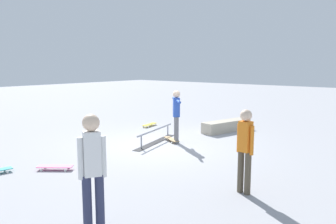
{
  "coord_description": "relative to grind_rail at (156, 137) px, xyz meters",
  "views": [
    {
      "loc": [
        7.38,
        6.44,
        2.4
      ],
      "look_at": [
        -0.17,
        0.2,
        1.0
      ],
      "focal_mm": 35.64,
      "sensor_mm": 36.0,
      "label": 1
    }
  ],
  "objects": [
    {
      "name": "ground_plane",
      "position": [
        0.17,
        0.3,
        -0.18
      ],
      "size": [
        60.0,
        60.0,
        0.0
      ],
      "primitive_type": "plane",
      "color": "#9E9EA3"
    },
    {
      "name": "grind_rail",
      "position": [
        0.0,
        0.0,
        0.0
      ],
      "size": [
        2.37,
        0.83,
        0.42
      ],
      "rotation": [
        0.0,
        0.0,
        0.25
      ],
      "color": "black",
      "rests_on": "ground_plane"
    },
    {
      "name": "skate_ledge",
      "position": [
        -2.94,
        0.82,
        0.01
      ],
      "size": [
        2.1,
        0.98,
        0.39
      ],
      "primitive_type": "cube",
      "rotation": [
        0.0,
        0.0,
        -0.23
      ],
      "color": "#B2A893",
      "rests_on": "ground_plane"
    },
    {
      "name": "skater_main",
      "position": [
        -0.34,
        0.55,
        0.76
      ],
      "size": [
        0.95,
        1.0,
        1.62
      ],
      "rotation": [
        0.0,
        0.0,
        3.96
      ],
      "color": "slate",
      "rests_on": "ground_plane"
    },
    {
      "name": "skateboard_main",
      "position": [
        -0.41,
        0.31,
        -0.11
      ],
      "size": [
        0.53,
        0.81,
        0.09
      ],
      "rotation": [
        0.0,
        0.0,
        4.25
      ],
      "color": "tan",
      "rests_on": "ground_plane"
    },
    {
      "name": "bystander_white_shirt",
      "position": [
        4.79,
        3.09,
        0.8
      ],
      "size": [
        0.38,
        0.29,
        1.74
      ],
      "rotation": [
        0.0,
        0.0,
        5.74
      ],
      "color": "#2D3351",
      "rests_on": "ground_plane"
    },
    {
      "name": "bystander_orange_shirt",
      "position": [
        2.02,
        4.02,
        0.72
      ],
      "size": [
        0.22,
        0.36,
        1.59
      ],
      "rotation": [
        0.0,
        0.0,
        1.42
      ],
      "color": "brown",
      "rests_on": "ground_plane"
    },
    {
      "name": "loose_skateboard_yellow",
      "position": [
        -1.88,
        -1.99,
        -0.11
      ],
      "size": [
        0.82,
        0.37,
        0.09
      ],
      "rotation": [
        0.0,
        0.0,
        0.18
      ],
      "color": "yellow",
      "rests_on": "ground_plane"
    },
    {
      "name": "loose_skateboard_pink",
      "position": [
        3.51,
        0.03,
        -0.11
      ],
      "size": [
        0.65,
        0.75,
        0.09
      ],
      "rotation": [
        0.0,
        0.0,
        5.38
      ],
      "color": "#E05993",
      "rests_on": "ground_plane"
    }
  ]
}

